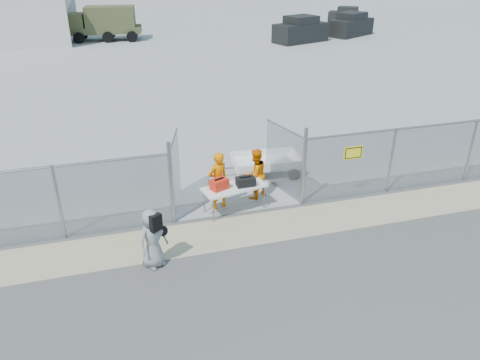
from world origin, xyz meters
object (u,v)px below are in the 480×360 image
object	(u,v)px
folding_table	(234,199)
security_worker_left	(218,181)
visitor	(153,238)
security_worker_right	(255,174)
utility_trailer	(266,165)

from	to	relation	value
folding_table	security_worker_left	size ratio (longest dim) A/B	1.05
folding_table	visitor	xyz separation A→B (m)	(-2.65, -2.09, 0.38)
security_worker_right	visitor	bearing A→B (deg)	13.93
security_worker_left	folding_table	bearing A→B (deg)	122.27
security_worker_right	visitor	distance (m)	4.44
security_worker_left	visitor	world-z (taller)	security_worker_left
security_worker_left	visitor	distance (m)	3.28
security_worker_left	security_worker_right	distance (m)	1.32
folding_table	security_worker_left	distance (m)	0.73
visitor	security_worker_left	bearing A→B (deg)	14.90
security_worker_right	visitor	world-z (taller)	security_worker_right
folding_table	utility_trailer	xyz separation A→B (m)	(1.74, 2.17, -0.04)
utility_trailer	visitor	bearing A→B (deg)	-132.19
security_worker_left	utility_trailer	size ratio (longest dim) A/B	0.61
folding_table	visitor	world-z (taller)	visitor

